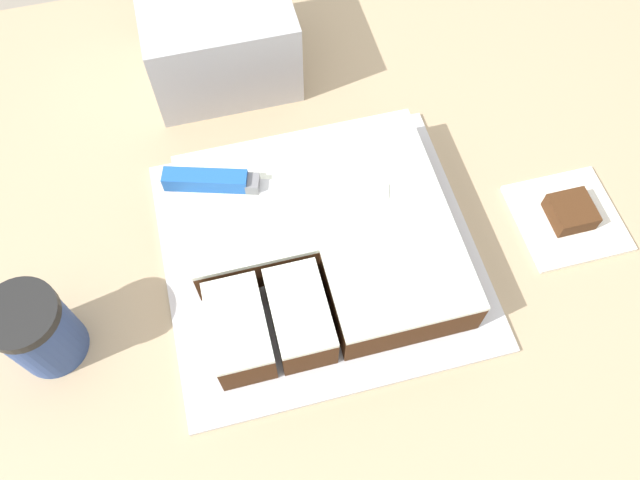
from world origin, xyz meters
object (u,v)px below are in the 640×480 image
object	(u,v)px
brownie	(571,212)
storage_box	(219,37)
coffee_cup	(38,330)
knife	(228,182)
cake	(322,237)
cake_board	(320,253)

from	to	relation	value
brownie	storage_box	size ratio (longest dim) A/B	0.26
coffee_cup	knife	bearing A→B (deg)	27.76
cake	coffee_cup	size ratio (longest dim) A/B	2.89
cake_board	coffee_cup	distance (m)	0.34
knife	coffee_cup	bearing A→B (deg)	-135.41
cake	knife	size ratio (longest dim) A/B	1.17
cake_board	knife	world-z (taller)	knife
cake	knife	bearing A→B (deg)	140.30
cake_board	storage_box	world-z (taller)	storage_box
cake_board	cake	distance (m)	0.03
cake_board	coffee_cup	bearing A→B (deg)	-172.77
cake	coffee_cup	distance (m)	0.34
cake	storage_box	distance (m)	0.34
knife	storage_box	distance (m)	0.26
brownie	storage_box	world-z (taller)	storage_box
knife	storage_box	xyz separation A→B (m)	(0.03, 0.26, -0.01)
brownie	cake_board	bearing A→B (deg)	174.81
knife	brownie	size ratio (longest dim) A/B	5.01
knife	cake_board	bearing A→B (deg)	-24.92
coffee_cup	brownie	world-z (taller)	coffee_cup
knife	brownie	bearing A→B (deg)	1.75
storage_box	cake	bearing A→B (deg)	-79.05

